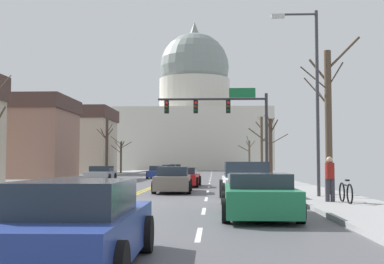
% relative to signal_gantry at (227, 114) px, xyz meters
% --- Properties ---
extents(ground, '(20.00, 180.00, 0.20)m').
position_rel_signal_gantry_xyz_m(ground, '(-4.77, -16.62, -4.99)').
color(ground, '#4F4F55').
extents(signal_gantry, '(7.91, 0.41, 6.75)m').
position_rel_signal_gantry_xyz_m(signal_gantry, '(0.00, 0.00, 0.00)').
color(signal_gantry, '#28282D').
rests_on(signal_gantry, ground).
extents(street_lamp_right, '(1.98, 0.24, 7.87)m').
position_rel_signal_gantry_xyz_m(street_lamp_right, '(3.18, -14.85, -0.25)').
color(street_lamp_right, '#333338').
rests_on(street_lamp_right, ground).
extents(capitol_building, '(29.27, 19.43, 29.62)m').
position_rel_signal_gantry_xyz_m(capitol_building, '(-4.77, 63.34, 5.48)').
color(capitol_building, beige).
rests_on(capitol_building, ground).
extents(sedan_near_00, '(2.13, 4.59, 1.22)m').
position_rel_signal_gantry_xyz_m(sedan_near_00, '(-2.87, -3.92, -4.44)').
color(sedan_near_00, '#B71414').
rests_on(sedan_near_00, ground).
extents(sedan_near_01, '(2.02, 4.61, 1.32)m').
position_rel_signal_gantry_xyz_m(sedan_near_01, '(-3.07, -10.01, -4.39)').
color(sedan_near_01, '#6B6056').
rests_on(sedan_near_01, ground).
extents(pickup_truck_near_02, '(2.23, 5.70, 1.58)m').
position_rel_signal_gantry_xyz_m(pickup_truck_near_02, '(0.41, -15.44, -4.30)').
color(pickup_truck_near_02, silver).
rests_on(pickup_truck_near_02, ground).
extents(sedan_near_03, '(2.18, 4.68, 1.25)m').
position_rel_signal_gantry_xyz_m(sedan_near_03, '(0.34, -21.68, -4.42)').
color(sedan_near_03, '#1E7247').
rests_on(sedan_near_03, ground).
extents(sedan_near_04, '(1.98, 4.48, 1.31)m').
position_rel_signal_gantry_xyz_m(sedan_near_04, '(-2.97, -28.78, -4.39)').
color(sedan_near_04, navy).
rests_on(sedan_near_04, ground).
extents(sedan_oncoming_00, '(2.20, 4.74, 1.23)m').
position_rel_signal_gantry_xyz_m(sedan_oncoming_00, '(-10.11, 4.44, -4.42)').
color(sedan_oncoming_00, '#9EA3A8').
rests_on(sedan_oncoming_00, ground).
extents(sedan_oncoming_01, '(2.02, 4.49, 1.18)m').
position_rel_signal_gantry_xyz_m(sedan_oncoming_01, '(-6.35, 12.48, -4.46)').
color(sedan_oncoming_01, navy).
rests_on(sedan_oncoming_01, ground).
extents(sedan_oncoming_02, '(2.14, 4.68, 1.21)m').
position_rel_signal_gantry_xyz_m(sedan_oncoming_02, '(-6.46, 25.71, -4.44)').
color(sedan_oncoming_02, '#9EA3A8').
rests_on(sedan_oncoming_02, ground).
extents(sedan_oncoming_03, '(1.98, 4.55, 1.21)m').
position_rel_signal_gantry_xyz_m(sedan_oncoming_03, '(-6.56, 37.21, -4.44)').
color(sedan_oncoming_03, navy).
rests_on(sedan_oncoming_03, ground).
extents(flank_building_00, '(9.89, 8.59, 7.85)m').
position_rel_signal_gantry_xyz_m(flank_building_00, '(-19.84, 12.17, -1.04)').
color(flank_building_00, '#8C6656').
rests_on(flank_building_00, ground).
extents(flank_building_02, '(12.38, 9.48, 8.61)m').
position_rel_signal_gantry_xyz_m(flank_building_02, '(-20.46, 29.45, -0.65)').
color(flank_building_02, '#B2A38E').
rests_on(flank_building_02, ground).
extents(bare_tree_00, '(2.64, 1.76, 7.01)m').
position_rel_signal_gantry_xyz_m(bare_tree_00, '(4.16, -13.57, -1.44)').
color(bare_tree_00, '#4C3D2D').
rests_on(bare_tree_00, ground).
extents(bare_tree_02, '(2.10, 2.41, 4.71)m').
position_rel_signal_gantry_xyz_m(bare_tree_02, '(3.54, 28.42, -2.55)').
color(bare_tree_02, brown).
rests_on(bare_tree_02, ground).
extents(bare_tree_03, '(2.19, 2.61, 6.45)m').
position_rel_signal_gantry_xyz_m(bare_tree_03, '(-13.31, 21.50, -1.52)').
color(bare_tree_03, '#423328').
rests_on(bare_tree_03, ground).
extents(bare_tree_04, '(2.66, 2.29, 5.81)m').
position_rel_signal_gantry_xyz_m(bare_tree_04, '(4.09, 8.78, -2.04)').
color(bare_tree_04, '#423328').
rests_on(bare_tree_04, ground).
extents(bare_tree_05, '(2.49, 2.37, 4.71)m').
position_rel_signal_gantry_xyz_m(bare_tree_05, '(-12.86, 28.00, -2.42)').
color(bare_tree_05, '#4C3D2D').
rests_on(bare_tree_05, ground).
extents(bare_tree_06, '(2.05, 2.06, 6.21)m').
position_rel_signal_gantry_xyz_m(bare_tree_06, '(3.89, 15.43, -1.62)').
color(bare_tree_06, '#4C3D2D').
rests_on(bare_tree_06, ground).
extents(pedestrian_00, '(0.35, 0.34, 1.62)m').
position_rel_signal_gantry_xyz_m(pedestrian_00, '(3.25, -17.67, -3.97)').
color(pedestrian_00, '#33333D').
rests_on(pedestrian_00, ground).
extents(bicycle_parked, '(0.12, 1.77, 0.85)m').
position_rel_signal_gantry_xyz_m(bicycle_parked, '(3.71, -18.06, -4.52)').
color(bicycle_parked, black).
rests_on(bicycle_parked, ground).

